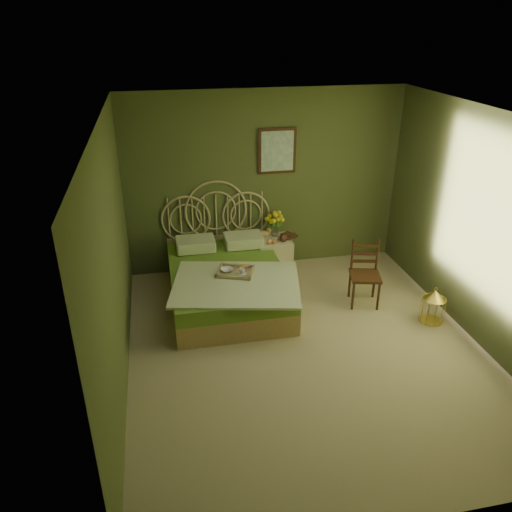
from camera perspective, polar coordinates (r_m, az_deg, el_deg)
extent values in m
plane|color=tan|center=(5.87, 5.77, -10.52)|extent=(4.50, 4.50, 0.00)
plane|color=silver|center=(4.81, 7.18, 15.28)|extent=(4.50, 4.50, 0.00)
plane|color=#4D572E|center=(7.23, 1.04, 8.44)|extent=(4.00, 0.00, 4.00)
plane|color=#4D572E|center=(5.01, -16.01, -0.88)|extent=(0.00, 4.50, 4.50)
plane|color=#4D572E|center=(6.09, 24.67, 2.57)|extent=(0.00, 4.50, 4.50)
cube|color=#33180E|center=(7.12, 2.43, 11.91)|extent=(0.54, 0.03, 0.64)
cube|color=silver|center=(7.11, 2.47, 11.87)|extent=(0.46, 0.01, 0.56)
cube|color=tan|center=(6.66, -3.27, -4.11)|extent=(1.46, 1.94, 0.29)
cube|color=olive|center=(6.54, -3.32, -2.27)|extent=(1.46, 1.94, 0.19)
cube|color=beige|center=(6.11, -2.28, -3.20)|extent=(1.74, 1.46, 0.03)
cube|color=beige|center=(7.03, -6.93, 1.38)|extent=(0.53, 0.39, 0.16)
cube|color=beige|center=(7.11, -1.46, 1.84)|extent=(0.53, 0.39, 0.16)
cube|color=tan|center=(6.33, -2.40, -2.04)|extent=(0.54, 0.48, 0.04)
ellipsoid|color=#B77A38|center=(6.41, -1.48, -1.17)|extent=(0.12, 0.07, 0.05)
cube|color=beige|center=(7.35, 1.98, 0.05)|extent=(0.49, 0.49, 0.54)
cylinder|color=silver|center=(7.31, 2.19, 2.99)|extent=(0.10, 0.10, 0.18)
ellipsoid|color=tan|center=(7.27, 0.80, 2.53)|extent=(0.21, 0.11, 0.10)
sphere|color=#D48852|center=(7.07, 1.53, 1.68)|extent=(0.07, 0.07, 0.07)
sphere|color=#D48852|center=(7.07, 2.10, 1.66)|extent=(0.07, 0.07, 0.07)
cube|color=#33180E|center=(6.64, 12.37, -2.25)|extent=(0.46, 0.46, 0.04)
cylinder|color=#33180E|center=(6.54, 11.44, -4.62)|extent=(0.03, 0.03, 0.41)
cylinder|color=#33180E|center=(6.67, 14.03, -4.29)|extent=(0.03, 0.03, 0.41)
cylinder|color=#33180E|center=(6.80, 10.43, -3.27)|extent=(0.03, 0.03, 0.41)
cylinder|color=#33180E|center=(6.92, 12.93, -2.98)|extent=(0.03, 0.03, 0.41)
cube|color=#33180E|center=(6.67, 12.02, 0.10)|extent=(0.32, 0.11, 0.45)
cylinder|color=gold|center=(6.69, 19.30, -6.95)|extent=(0.28, 0.28, 0.01)
cylinder|color=gold|center=(6.61, 19.50, -5.82)|extent=(0.28, 0.28, 0.32)
cone|color=gold|center=(6.50, 19.78, -4.20)|extent=(0.28, 0.28, 0.11)
imported|color=#381E0F|center=(7.29, 3.36, 2.21)|extent=(0.26, 0.28, 0.02)
imported|color=#472819|center=(7.28, 3.36, 2.35)|extent=(0.21, 0.25, 0.02)
imported|color=white|center=(6.35, -3.37, -1.60)|extent=(0.18, 0.18, 0.04)
imported|color=white|center=(6.26, -1.59, -1.75)|extent=(0.10, 0.10, 0.08)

